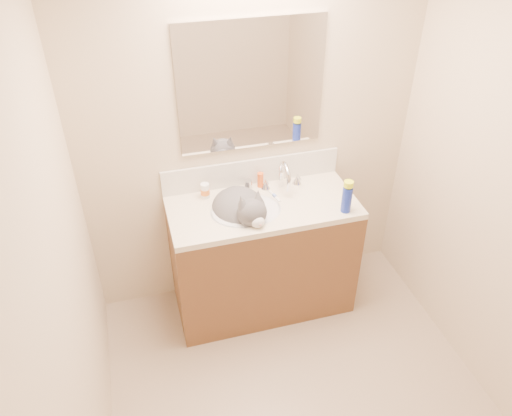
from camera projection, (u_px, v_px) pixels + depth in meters
room_shell at (332, 211)px, 2.02m from camera, size 2.24×2.54×2.52m
vanity_cabinet at (262, 258)px, 3.41m from camera, size 1.20×0.55×0.82m
counter_slab at (263, 207)px, 3.16m from camera, size 1.20×0.55×0.04m
basin at (246, 219)px, 3.14m from camera, size 0.45×0.36×0.14m
faucet at (284, 178)px, 3.25m from camera, size 0.28×0.20×0.21m
cat at (242, 210)px, 3.12m from camera, size 0.46×0.51×0.36m
backsplash at (252, 172)px, 3.30m from camera, size 1.20×0.02×0.18m
mirror at (251, 87)px, 2.96m from camera, size 0.90×0.02×0.80m
pill_bottle at (205, 191)px, 3.19m from camera, size 0.06×0.06×0.10m
pill_label at (205, 192)px, 3.19m from camera, size 0.06×0.06×0.04m
silver_jar at (248, 184)px, 3.28m from camera, size 0.06×0.06×0.06m
amber_bottle at (260, 180)px, 3.29m from camera, size 0.04×0.04×0.10m
toothbrush at (274, 196)px, 3.22m from camera, size 0.04×0.14×0.01m
toothbrush_head at (274, 196)px, 3.22m from camera, size 0.02×0.03×0.02m
spray_can at (347, 200)px, 3.05m from camera, size 0.08×0.08×0.17m
spray_cap at (349, 184)px, 2.98m from camera, size 0.07×0.07×0.04m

